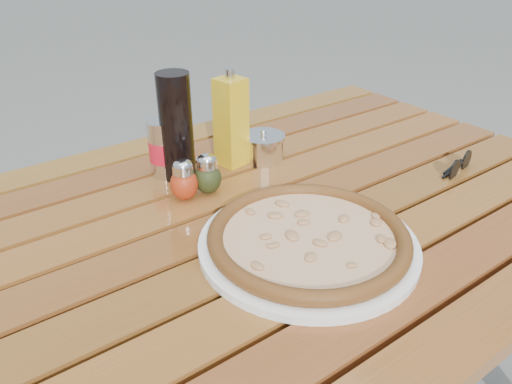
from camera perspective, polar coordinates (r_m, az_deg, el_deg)
table at (r=0.97m, az=0.70°, el=-5.96°), size 1.40×0.90×0.75m
plate at (r=0.83m, az=5.96°, el=-5.97°), size 0.46×0.46×0.01m
pizza at (r=0.82m, az=6.02°, el=-5.07°), size 0.44×0.44×0.03m
pepper_shaker at (r=0.96m, az=-8.25°, el=1.32°), size 0.06×0.06×0.08m
oregano_shaker at (r=0.97m, az=-5.56°, el=2.02°), size 0.06×0.06×0.08m
dark_bottle at (r=1.01m, az=-9.09°, el=7.31°), size 0.08×0.08×0.22m
soda_can at (r=1.05m, az=-10.35°, el=4.94°), size 0.08×0.08×0.12m
olive_oil_cruet at (r=1.07m, az=-2.87°, el=8.01°), size 0.06×0.06×0.21m
parmesan_tin at (r=1.11m, az=0.83°, el=5.15°), size 0.10×0.10×0.07m
sunglasses at (r=1.14m, az=22.19°, el=2.84°), size 0.11×0.04×0.04m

